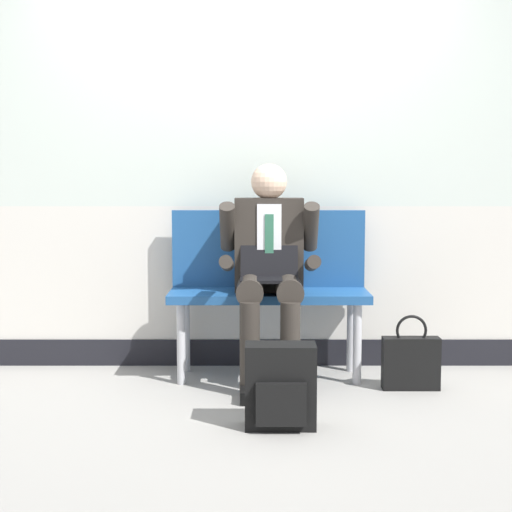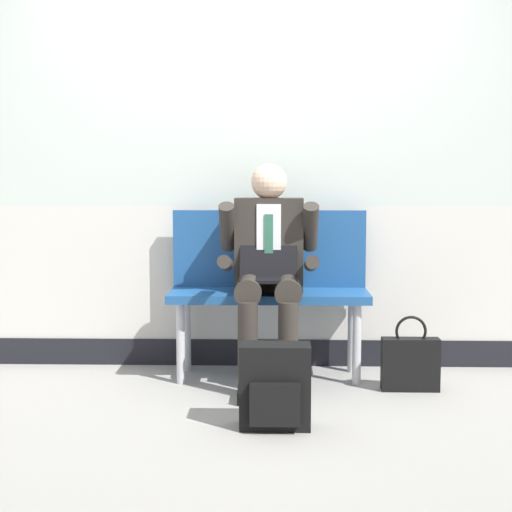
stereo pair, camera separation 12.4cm
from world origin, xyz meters
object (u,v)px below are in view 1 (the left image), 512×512
at_px(handbag, 410,362).
at_px(bench_with_person, 268,279).
at_px(person_seated, 268,266).
at_px(backpack, 279,387).

bearing_deg(handbag, bench_with_person, 157.12).
xyz_separation_m(bench_with_person, person_seated, (0.00, -0.21, 0.10)).
bearing_deg(handbag, backpack, -138.46).
xyz_separation_m(bench_with_person, backpack, (0.04, -1.01, -0.39)).
bearing_deg(backpack, person_seated, 92.87).
bearing_deg(backpack, handbag, 41.54).
distance_m(backpack, handbag, 1.01).
bearing_deg(person_seated, bench_with_person, 90.00).
bearing_deg(backpack, bench_with_person, 92.28).
relative_size(backpack, handbag, 0.95).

